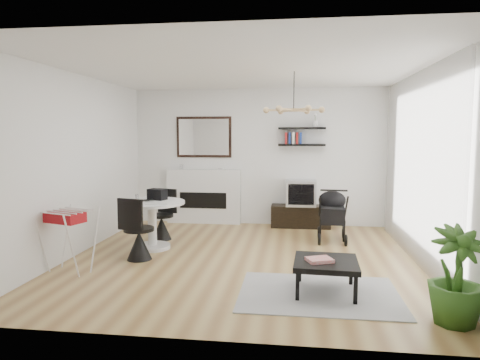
# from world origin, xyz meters

# --- Properties ---
(floor) EXTENTS (5.00, 5.00, 0.00)m
(floor) POSITION_xyz_m (0.00, 0.00, 0.00)
(floor) COLOR olive
(floor) RESTS_ON ground
(ceiling) EXTENTS (5.00, 5.00, 0.00)m
(ceiling) POSITION_xyz_m (0.00, 0.00, 2.70)
(ceiling) COLOR white
(ceiling) RESTS_ON wall_back
(wall_back) EXTENTS (5.00, 0.00, 5.00)m
(wall_back) POSITION_xyz_m (0.00, 2.50, 1.35)
(wall_back) COLOR white
(wall_back) RESTS_ON floor
(wall_left) EXTENTS (0.00, 5.00, 5.00)m
(wall_left) POSITION_xyz_m (-2.50, 0.00, 1.35)
(wall_left) COLOR white
(wall_left) RESTS_ON floor
(wall_right) EXTENTS (0.00, 5.00, 5.00)m
(wall_right) POSITION_xyz_m (2.50, 0.00, 1.35)
(wall_right) COLOR white
(wall_right) RESTS_ON floor
(sheer_curtain) EXTENTS (0.04, 3.60, 2.60)m
(sheer_curtain) POSITION_xyz_m (2.40, 0.20, 1.35)
(sheer_curtain) COLOR white
(sheer_curtain) RESTS_ON wall_right
(fireplace) EXTENTS (1.50, 0.17, 2.16)m
(fireplace) POSITION_xyz_m (-1.10, 2.42, 0.69)
(fireplace) COLOR white
(fireplace) RESTS_ON floor
(shelf_lower) EXTENTS (0.90, 0.25, 0.04)m
(shelf_lower) POSITION_xyz_m (0.85, 2.37, 1.60)
(shelf_lower) COLOR black
(shelf_lower) RESTS_ON wall_back
(shelf_upper) EXTENTS (0.90, 0.25, 0.04)m
(shelf_upper) POSITION_xyz_m (0.85, 2.37, 1.92)
(shelf_upper) COLOR black
(shelf_upper) RESTS_ON wall_back
(pendant_lamp) EXTENTS (0.90, 0.90, 0.10)m
(pendant_lamp) POSITION_xyz_m (0.70, 0.30, 2.15)
(pendant_lamp) COLOR tan
(pendant_lamp) RESTS_ON ceiling
(tv_console) EXTENTS (1.14, 0.40, 0.43)m
(tv_console) POSITION_xyz_m (0.85, 2.29, 0.21)
(tv_console) COLOR black
(tv_console) RESTS_ON floor
(crt_tv) EXTENTS (0.57, 0.50, 0.50)m
(crt_tv) POSITION_xyz_m (0.85, 2.29, 0.68)
(crt_tv) COLOR #BABABC
(crt_tv) RESTS_ON tv_console
(dining_table) EXTENTS (1.03, 1.03, 0.75)m
(dining_table) POSITION_xyz_m (-1.49, 0.39, 0.50)
(dining_table) COLOR white
(dining_table) RESTS_ON floor
(laptop) EXTENTS (0.38, 0.36, 0.03)m
(laptop) POSITION_xyz_m (-1.58, 0.31, 0.77)
(laptop) COLOR black
(laptop) RESTS_ON dining_table
(black_bag) EXTENTS (0.33, 0.26, 0.17)m
(black_bag) POSITION_xyz_m (-1.46, 0.57, 0.84)
(black_bag) COLOR black
(black_bag) RESTS_ON dining_table
(newspaper) EXTENTS (0.38, 0.33, 0.01)m
(newspaper) POSITION_xyz_m (-1.35, 0.24, 0.76)
(newspaper) COLOR beige
(newspaper) RESTS_ON dining_table
(drinking_glass) EXTENTS (0.05, 0.05, 0.09)m
(drinking_glass) POSITION_xyz_m (-1.77, 0.50, 0.80)
(drinking_glass) COLOR white
(drinking_glass) RESTS_ON dining_table
(chair_far) EXTENTS (0.44, 0.45, 0.86)m
(chair_far) POSITION_xyz_m (-1.52, 0.99, 0.27)
(chair_far) COLOR black
(chair_far) RESTS_ON floor
(chair_near) EXTENTS (0.46, 0.48, 0.91)m
(chair_near) POSITION_xyz_m (-1.49, -0.23, 0.29)
(chair_near) COLOR black
(chair_near) RESTS_ON floor
(drying_rack) EXTENTS (0.68, 0.66, 0.83)m
(drying_rack) POSITION_xyz_m (-2.18, -0.89, 0.44)
(drying_rack) COLOR white
(drying_rack) RESTS_ON floor
(stroller) EXTENTS (0.50, 0.79, 0.94)m
(stroller) POSITION_xyz_m (1.37, 1.27, 0.40)
(stroller) COLOR black
(stroller) RESTS_ON floor
(rug) EXTENTS (1.78, 1.29, 0.01)m
(rug) POSITION_xyz_m (1.02, -1.27, 0.01)
(rug) COLOR #A2A2A2
(rug) RESTS_ON floor
(coffee_table) EXTENTS (0.74, 0.74, 0.36)m
(coffee_table) POSITION_xyz_m (1.09, -1.21, 0.34)
(coffee_table) COLOR black
(coffee_table) RESTS_ON rug
(magazines) EXTENTS (0.33, 0.30, 0.04)m
(magazines) POSITION_xyz_m (1.02, -1.26, 0.40)
(magazines) COLOR #E23D38
(magazines) RESTS_ON coffee_table
(potted_plant) EXTENTS (0.65, 0.65, 0.94)m
(potted_plant) POSITION_xyz_m (2.25, -1.87, 0.47)
(potted_plant) COLOR #2E5B1A
(potted_plant) RESTS_ON floor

